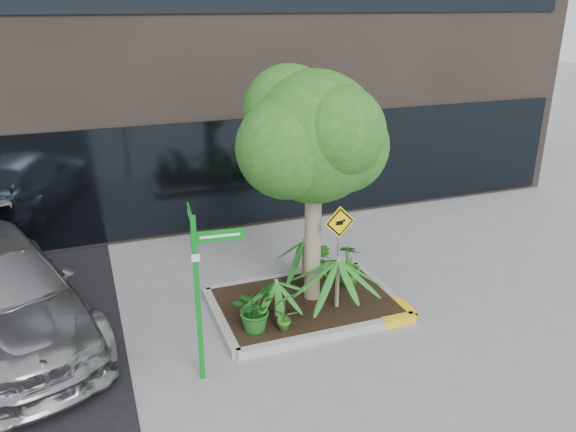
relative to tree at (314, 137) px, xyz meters
name	(u,v)px	position (x,y,z in m)	size (l,w,h in m)	color
ground	(301,317)	(-0.36, -0.41, -3.13)	(80.00, 80.00, 0.00)	gray
planter	(307,303)	(-0.13, -0.13, -3.03)	(3.35, 2.36, 0.15)	#9E9E99
tree	(314,137)	(0.00, 0.00, 0.00)	(2.86, 2.54, 4.29)	tan
palm_front	(338,260)	(0.28, -0.50, -2.07)	(1.09, 1.09, 1.22)	tan
palm_left	(276,282)	(-0.83, -0.42, -2.34)	(0.78, 0.78, 0.86)	tan
palm_back	(304,241)	(0.15, 0.76, -2.22)	(0.92, 0.92, 1.03)	tan
shrub_a	(254,308)	(-1.31, -0.70, -2.58)	(0.72, 0.72, 0.80)	#1B5618
shrub_b	(348,264)	(0.84, 0.20, -2.56)	(0.47, 0.47, 0.84)	#2A6C20
shrub_c	(284,311)	(-0.86, -0.91, -2.62)	(0.38, 0.38, 0.72)	#346B21
shrub_d	(319,260)	(0.41, 0.62, -2.59)	(0.43, 0.43, 0.78)	#2A661D
street_sign_post	(200,280)	(-2.31, -1.43, -1.54)	(0.76, 0.79, 2.58)	#0B821D
cattle_sign	(339,239)	(0.32, -0.43, -1.72)	(0.58, 0.06, 1.87)	slate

